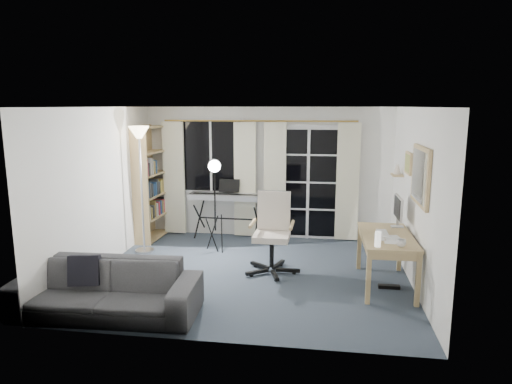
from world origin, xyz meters
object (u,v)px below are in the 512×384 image
keyboard_piano (228,197)px  desk (387,241)px  sofa (106,280)px  mug (401,242)px  torchiere_lamp (140,152)px  monitor (398,209)px  bookshelf (148,186)px  office_chair (273,225)px  studio_light (215,176)px

keyboard_piano → desk: size_ratio=1.06×
sofa → mug: bearing=11.7°
keyboard_piano → sofa: (-0.78, -3.25, -0.36)m
torchiere_lamp → monitor: bearing=-6.9°
monitor → sofa: size_ratio=0.24×
bookshelf → office_chair: size_ratio=1.77×
torchiere_lamp → sofa: bearing=-78.5°
mug → sofa: 3.57m
mug → sofa: sofa is taller
office_chair → mug: (1.68, -0.90, 0.08)m
keyboard_piano → mug: size_ratio=12.19×
sofa → monitor: bearing=24.8°
bookshelf → desk: 4.38m
torchiere_lamp → monitor: 4.10m
mug → desk: bearing=101.3°
office_chair → monitor: bearing=2.5°
mug → torchiere_lamp: bearing=159.8°
torchiere_lamp → monitor: (4.01, -0.49, -0.70)m
keyboard_piano → desk: bearing=-34.6°
mug → office_chair: bearing=151.9°
keyboard_piano → mug: keyboard_piano is taller
office_chair → monitor: 1.80m
office_chair → studio_light: bearing=147.2°
keyboard_piano → sofa: size_ratio=0.66×
torchiere_lamp → office_chair: size_ratio=1.79×
office_chair → desk: office_chair is taller
office_chair → mug: bearing=-27.3°
office_chair → sofa: size_ratio=0.54×
keyboard_piano → mug: bearing=-40.1°
keyboard_piano → mug: 3.57m
studio_light → torchiere_lamp: bearing=172.5°
torchiere_lamp → mug: torchiere_lamp is taller
torchiere_lamp → desk: (3.81, -0.94, -1.06)m
keyboard_piano → desk: keyboard_piano is taller
bookshelf → keyboard_piano: 1.47m
torchiere_lamp → mug: size_ratio=17.94×
bookshelf → monitor: 4.39m
office_chair → monitor: size_ratio=2.29×
desk → mug: size_ratio=11.46×
studio_light → office_chair: studio_light is taller
keyboard_piano → monitor: size_ratio=2.77×
monitor → sofa: 4.02m
keyboard_piano → studio_light: studio_light is taller
studio_light → monitor: size_ratio=3.12×
bookshelf → monitor: size_ratio=4.04×
torchiere_lamp → monitor: torchiere_lamp is taller
bookshelf → torchiere_lamp: size_ratio=0.99×
bookshelf → studio_light: 1.56m
studio_light → sofa: 2.70m
torchiere_lamp → mug: bearing=-20.2°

